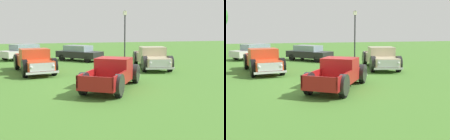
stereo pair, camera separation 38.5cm
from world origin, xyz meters
The scene contains 8 objects.
ground_plane centered at (0.00, 0.00, 0.00)m, with size 80.00×80.00×0.00m, color #477A2D.
pickup_truck_foreground centered at (0.76, 0.28, 0.69)m, with size 3.97×4.91×1.45m.
pickup_truck_behind_left centered at (4.98, 5.36, 0.74)m, with size 2.73×5.32×1.55m.
pickup_truck_behind_right centered at (-3.00, 5.59, 0.75)m, with size 2.84×5.37×1.56m.
sedan_distant_a centered at (0.69, 11.46, 0.71)m, with size 4.01×4.03×1.35m.
sedan_distant_b centered at (-4.04, 13.87, 0.73)m, with size 4.30×3.88×1.38m.
lamp_post_far centered at (4.82, 11.23, 2.32)m, with size 0.36×0.36×4.42m.
picnic_table centered at (8.12, 12.49, 0.49)m, with size 2.16×2.29×0.78m.
Camera 2 is at (-2.39, -12.40, 2.88)m, focal length 43.71 mm.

